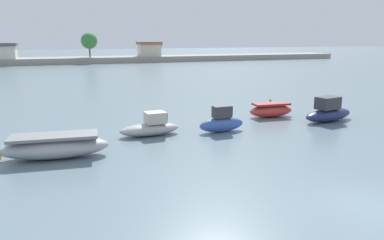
% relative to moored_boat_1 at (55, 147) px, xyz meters
% --- Properties ---
extents(ground_plane, '(400.00, 400.00, 0.00)m').
position_rel_moored_boat_1_xyz_m(ground_plane, '(11.13, -10.41, -0.60)').
color(ground_plane, slate).
extents(moored_boat_1, '(5.70, 2.50, 1.25)m').
position_rel_moored_boat_1_xyz_m(moored_boat_1, '(0.00, 0.00, 0.00)').
color(moored_boat_1, '#9E9EA3').
rests_on(moored_boat_1, ground).
extents(moored_boat_2, '(3.97, 1.64, 1.51)m').
position_rel_moored_boat_1_xyz_m(moored_boat_2, '(5.84, 2.74, -0.07)').
color(moored_boat_2, '#9E9EA3').
rests_on(moored_boat_2, ground).
extents(moored_boat_3, '(3.23, 1.01, 1.76)m').
position_rel_moored_boat_1_xyz_m(moored_boat_3, '(10.54, 1.98, 0.06)').
color(moored_boat_3, '#3856A8').
rests_on(moored_boat_3, ground).
extents(moored_boat_4, '(3.71, 1.67, 1.12)m').
position_rel_moored_boat_1_xyz_m(moored_boat_4, '(16.22, 4.95, -0.07)').
color(moored_boat_4, '#C63833').
rests_on(moored_boat_4, ground).
extents(moored_boat_5, '(4.84, 2.29, 1.88)m').
position_rel_moored_boat_1_xyz_m(moored_boat_5, '(19.47, 2.12, 0.08)').
color(moored_boat_5, navy).
rests_on(moored_boat_5, ground).
extents(mooring_buoy_1, '(0.27, 0.27, 0.27)m').
position_rel_moored_boat_1_xyz_m(mooring_buoy_1, '(20.02, 11.09, -0.47)').
color(mooring_buoy_1, orange).
rests_on(mooring_buoy_1, ground).
extents(distant_shoreline, '(135.09, 9.37, 7.36)m').
position_rel_moored_boat_1_xyz_m(distant_shoreline, '(9.47, 75.89, 0.64)').
color(distant_shoreline, gray).
rests_on(distant_shoreline, ground).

